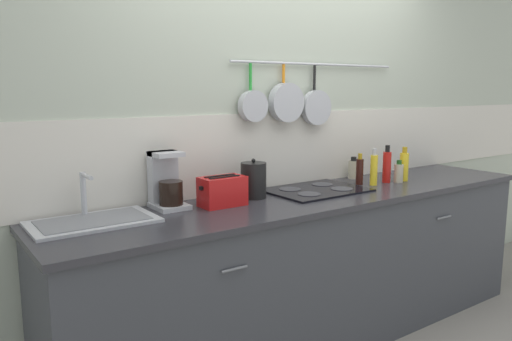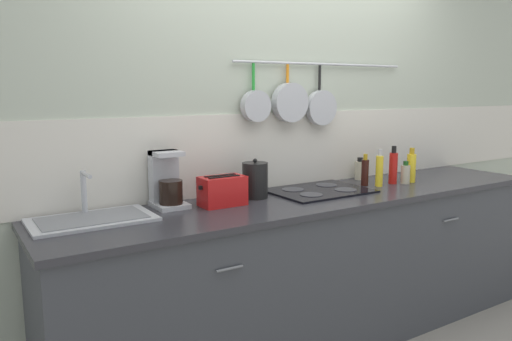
% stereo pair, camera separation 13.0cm
% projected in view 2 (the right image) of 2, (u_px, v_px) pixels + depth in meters
% --- Properties ---
extents(ground_plane, '(12.00, 12.00, 0.00)m').
position_uv_depth(ground_plane, '(318.00, 340.00, 3.13)').
color(ground_plane, gray).
extents(wall_back, '(7.20, 0.15, 2.60)m').
position_uv_depth(wall_back, '(286.00, 132.00, 3.22)').
color(wall_back, '#B2BCA8').
rests_on(wall_back, ground_plane).
extents(cabinet_base, '(3.24, 0.63, 0.89)m').
position_uv_depth(cabinet_base, '(319.00, 272.00, 3.06)').
color(cabinet_base, '#3F4247').
rests_on(cabinet_base, ground_plane).
extents(countertop, '(3.28, 0.66, 0.03)m').
position_uv_depth(countertop, '(321.00, 198.00, 2.98)').
color(countertop, '#2D2D33').
rests_on(countertop, cabinet_base).
extents(sink_basin, '(0.58, 0.35, 0.23)m').
position_uv_depth(sink_basin, '(91.00, 218.00, 2.40)').
color(sink_basin, '#B7BABF').
rests_on(sink_basin, countertop).
extents(coffee_maker, '(0.17, 0.21, 0.30)m').
position_uv_depth(coffee_maker, '(167.00, 183.00, 2.68)').
color(coffee_maker, '#B7BABF').
rests_on(coffee_maker, countertop).
extents(toaster, '(0.26, 0.14, 0.16)m').
position_uv_depth(toaster, '(222.00, 191.00, 2.71)').
color(toaster, red).
rests_on(toaster, countertop).
extents(kettle, '(0.15, 0.15, 0.23)m').
position_uv_depth(kettle, '(255.00, 180.00, 2.89)').
color(kettle, black).
rests_on(kettle, countertop).
extents(cooktop, '(0.60, 0.45, 0.01)m').
position_uv_depth(cooktop, '(319.00, 190.00, 3.08)').
color(cooktop, black).
rests_on(cooktop, countertop).
extents(bottle_dish_soap, '(0.05, 0.05, 0.21)m').
position_uv_depth(bottle_dish_soap, '(365.00, 172.00, 3.26)').
color(bottle_dish_soap, '#33140F').
rests_on(bottle_dish_soap, countertop).
extents(bottle_olive_oil, '(0.05, 0.05, 0.24)m').
position_uv_depth(bottle_olive_oil, '(379.00, 170.00, 3.24)').
color(bottle_olive_oil, yellow).
rests_on(bottle_olive_oil, countertop).
extents(bottle_cooking_wine, '(0.07, 0.07, 0.15)m').
position_uv_depth(bottle_cooking_wine, '(360.00, 170.00, 3.49)').
color(bottle_cooking_wine, '#BFB799').
rests_on(bottle_cooking_wine, countertop).
extents(bottle_vinegar, '(0.06, 0.06, 0.25)m').
position_uv_depth(bottle_vinegar, '(393.00, 167.00, 3.33)').
color(bottle_vinegar, red).
rests_on(bottle_vinegar, countertop).
extents(bottle_sesame_oil, '(0.06, 0.06, 0.15)m').
position_uv_depth(bottle_sesame_oil, '(405.00, 174.00, 3.33)').
color(bottle_sesame_oil, '#BFB799').
rests_on(bottle_sesame_oil, countertop).
extents(bottle_hot_sauce, '(0.06, 0.06, 0.23)m').
position_uv_depth(bottle_hot_sauce, '(411.00, 167.00, 3.38)').
color(bottle_hot_sauce, yellow).
rests_on(bottle_hot_sauce, countertop).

